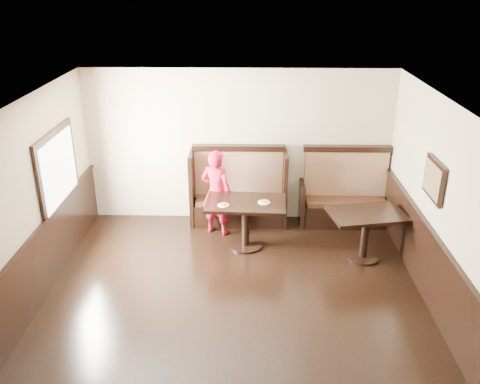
{
  "coord_description": "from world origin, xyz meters",
  "views": [
    {
      "loc": [
        0.21,
        -5.24,
        4.27
      ],
      "look_at": [
        0.05,
        2.35,
        1.0
      ],
      "focal_mm": 38.0,
      "sensor_mm": 36.0,
      "label": 1
    }
  ],
  "objects_px": {
    "booth_main": "(238,195)",
    "child": "(216,193)",
    "table_main": "(246,212)",
    "table_neighbor": "(366,224)",
    "booth_neighbor": "(345,199)"
  },
  "relations": [
    {
      "from": "booth_neighbor",
      "to": "table_neighbor",
      "type": "distance_m",
      "value": 1.3
    },
    {
      "from": "booth_neighbor",
      "to": "table_neighbor",
      "type": "bearing_deg",
      "value": -85.15
    },
    {
      "from": "booth_main",
      "to": "child",
      "type": "bearing_deg",
      "value": -128.78
    },
    {
      "from": "booth_neighbor",
      "to": "table_neighbor",
      "type": "relative_size",
      "value": 1.28
    },
    {
      "from": "booth_main",
      "to": "booth_neighbor",
      "type": "height_order",
      "value": "same"
    },
    {
      "from": "table_neighbor",
      "to": "booth_main",
      "type": "bearing_deg",
      "value": 136.74
    },
    {
      "from": "table_main",
      "to": "table_neighbor",
      "type": "distance_m",
      "value": 1.95
    },
    {
      "from": "booth_neighbor",
      "to": "child",
      "type": "bearing_deg",
      "value": -168.77
    },
    {
      "from": "booth_main",
      "to": "table_main",
      "type": "height_order",
      "value": "booth_main"
    },
    {
      "from": "table_main",
      "to": "child",
      "type": "relative_size",
      "value": 0.87
    },
    {
      "from": "booth_main",
      "to": "table_neighbor",
      "type": "distance_m",
      "value": 2.43
    },
    {
      "from": "booth_main",
      "to": "child",
      "type": "height_order",
      "value": "child"
    },
    {
      "from": "table_neighbor",
      "to": "child",
      "type": "distance_m",
      "value": 2.57
    },
    {
      "from": "child",
      "to": "table_neighbor",
      "type": "bearing_deg",
      "value": -177.57
    },
    {
      "from": "booth_main",
      "to": "table_neighbor",
      "type": "xyz_separation_m",
      "value": [
        2.06,
        -1.29,
        0.08
      ]
    }
  ]
}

